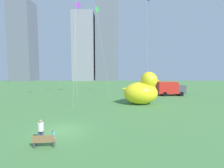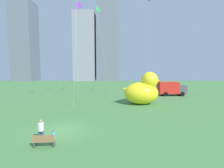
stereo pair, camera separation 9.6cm
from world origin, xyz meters
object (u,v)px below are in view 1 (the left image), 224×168
(kite_purple, at_px, (78,11))
(park_bench, at_px, (44,141))
(giant_inflatable_duck, at_px, (142,90))
(person_child, at_px, (54,136))
(box_truck, at_px, (170,89))
(person_adult, at_px, (41,130))
(kite_green, at_px, (98,15))

(kite_purple, bearing_deg, park_bench, -85.54)
(park_bench, bearing_deg, giant_inflatable_duck, 57.34)
(person_child, bearing_deg, box_truck, 54.24)
(park_bench, xyz_separation_m, person_adult, (-0.60, 0.90, 0.46))
(kite_purple, bearing_deg, kite_green, 5.65)
(park_bench, relative_size, kite_purple, 0.08)
(person_child, distance_m, giant_inflatable_duck, 16.69)
(person_adult, xyz_separation_m, giant_inflatable_duck, (9.97, 13.73, 1.23))
(giant_inflatable_duck, relative_size, kite_green, 0.36)
(person_child, xyz_separation_m, kite_purple, (-1.97, 19.45, 15.54))
(person_child, distance_m, kite_purple, 24.97)
(park_bench, xyz_separation_m, box_truck, (16.93, 23.59, 0.97))
(person_child, distance_m, box_truck, 28.28)
(giant_inflatable_duck, xyz_separation_m, box_truck, (7.55, 8.96, -0.72))
(park_bench, distance_m, kite_green, 25.51)
(giant_inflatable_duck, distance_m, kite_purple, 18.54)
(park_bench, bearing_deg, kite_green, 84.28)
(giant_inflatable_duck, relative_size, kite_purple, 0.34)
(park_bench, height_order, kite_purple, kite_purple)
(park_bench, xyz_separation_m, giant_inflatable_duck, (9.38, 14.63, 1.69))
(giant_inflatable_duck, xyz_separation_m, kite_green, (-7.33, 5.83, 13.40))
(park_bench, height_order, person_adult, person_adult)
(kite_purple, bearing_deg, giant_inflatable_duck, -26.57)
(box_truck, relative_size, kite_purple, 0.32)
(person_adult, bearing_deg, box_truck, 52.33)
(person_adult, bearing_deg, kite_purple, 92.90)
(person_adult, distance_m, giant_inflatable_duck, 17.02)
(person_adult, xyz_separation_m, person_child, (1.00, -0.24, -0.38))
(person_adult, xyz_separation_m, box_truck, (17.52, 22.69, 0.51))
(person_child, bearing_deg, person_adult, 166.50)
(person_adult, bearing_deg, person_child, -13.50)
(park_bench, bearing_deg, kite_purple, 94.46)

